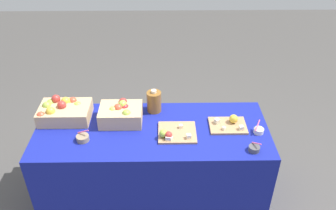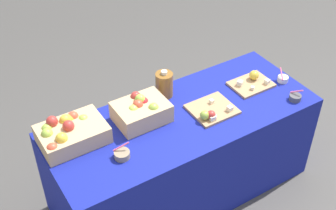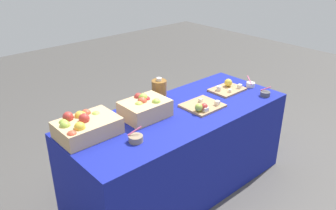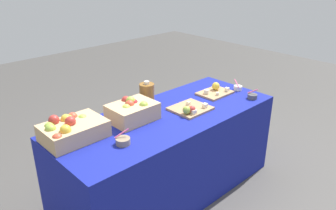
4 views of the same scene
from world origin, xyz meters
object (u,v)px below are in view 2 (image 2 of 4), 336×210
sample_bowl_mid (122,154)px  sample_bowl_far (295,97)px  apple_crate_left (71,132)px  cutting_board_back (252,82)px  apple_crate_middle (141,111)px  cutting_board_front (211,111)px  sample_bowl_near (283,79)px  cider_jug (164,84)px

sample_bowl_mid → sample_bowl_far: sample_bowl_mid is taller
apple_crate_left → cutting_board_back: bearing=-5.6°
apple_crate_middle → cutting_board_front: apple_crate_middle is taller
cutting_board_back → sample_bowl_mid: bearing=-171.9°
cutting_board_back → sample_bowl_near: size_ratio=3.16×
apple_crate_middle → cider_jug: 0.31m
apple_crate_left → sample_bowl_mid: apple_crate_left is taller
apple_crate_middle → sample_bowl_far: (1.03, -0.39, -0.05)m
sample_bowl_far → cutting_board_back: bearing=114.9°
apple_crate_left → sample_bowl_far: bearing=-16.3°
cutting_board_front → sample_bowl_far: bearing=-18.2°
sample_bowl_near → sample_bowl_mid: (-1.39, -0.07, 0.00)m
cider_jug → apple_crate_middle: bearing=-151.2°
sample_bowl_far → apple_crate_left: bearing=163.7°
sample_bowl_far → sample_bowl_mid: bearing=173.9°
sample_bowl_far → sample_bowl_near: bearing=69.1°
cutting_board_back → cider_jug: bearing=159.2°
apple_crate_left → cider_jug: 0.76m
sample_bowl_near → sample_bowl_far: bearing=-110.9°
apple_crate_middle → sample_bowl_mid: (-0.28, -0.25, -0.05)m
cutting_board_front → cider_jug: 0.39m
sample_bowl_mid → cider_jug: 0.68m
apple_crate_left → cutting_board_front: size_ratio=1.39×
apple_crate_left → sample_bowl_mid: size_ratio=3.94×
sample_bowl_mid → cider_jug: size_ratio=0.51×
apple_crate_left → sample_bowl_far: 1.57m
apple_crate_middle → sample_bowl_near: size_ratio=3.67×
sample_bowl_near → apple_crate_middle: bearing=171.1°
cutting_board_back → sample_bowl_mid: (-1.16, -0.16, 0.00)m
sample_bowl_near → sample_bowl_mid: bearing=-176.9°
apple_crate_left → cider_jug: (0.75, 0.10, 0.02)m
cutting_board_back → sample_bowl_far: cutting_board_back is taller
apple_crate_left → cutting_board_front: bearing=-15.0°
cutting_board_front → sample_bowl_mid: 0.72m
cutting_board_front → sample_bowl_far: 0.62m
apple_crate_middle → sample_bowl_mid: size_ratio=3.29×
cutting_board_back → sample_bowl_near: 0.24m
apple_crate_left → apple_crate_middle: apple_crate_middle is taller
sample_bowl_near → sample_bowl_far: 0.23m
sample_bowl_mid → sample_bowl_near: bearing=3.1°
cutting_board_front → sample_bowl_mid: sample_bowl_mid is taller
cutting_board_front → cutting_board_back: 0.46m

